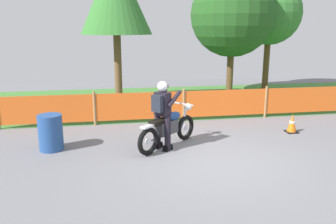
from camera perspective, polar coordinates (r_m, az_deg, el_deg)
The scene contains 9 objects.
ground at distance 7.87m, azimuth 7.83°, elevation -8.02°, with size 24.00×24.00×0.02m, color slate.
grass_verge at distance 13.95m, azimuth -0.11°, elevation 1.92°, with size 24.00×6.29×0.01m, color #427A33.
barrier_fence at distance 10.82m, azimuth 2.65°, elevation 1.26°, with size 11.17×0.08×1.05m.
tree_near_left at distance 14.95m, azimuth 10.71°, elevation 15.64°, with size 3.48×3.48×5.16m.
tree_near_right at distance 16.69m, azimuth 16.61°, elevation 15.49°, with size 2.84×2.84×4.96m.
motorcycle_lead at distance 8.49m, azimuth 0.05°, elevation -2.67°, with size 1.68×1.49×1.01m.
rider_lead at distance 8.20m, azimuth -0.96°, elevation 0.07°, with size 0.78×0.75×1.69m.
traffic_cone at distance 10.34m, azimuth 20.02°, elevation -1.82°, with size 0.32×0.32×0.53m.
spare_drum at distance 8.77m, azimuth -19.02°, elevation -3.25°, with size 0.58×0.58×0.88m, color navy.
Camera 1 is at (-2.26, -6.95, 2.93)m, focal length 36.49 mm.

